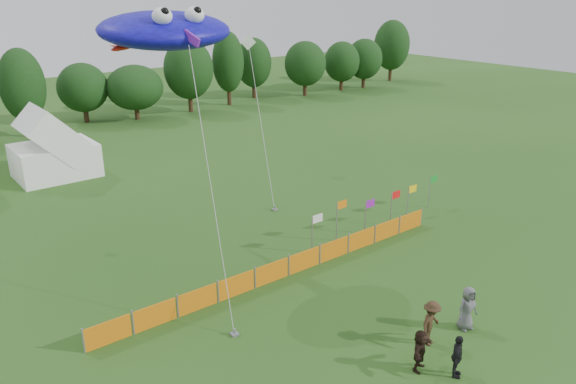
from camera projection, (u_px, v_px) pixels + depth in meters
ground at (388, 368)px, 20.76m from camera, size 160.00×160.00×0.00m
treeline at (49, 87)px, 53.41m from camera, size 104.57×8.78×8.36m
tent_right at (54, 150)px, 40.97m from camera, size 5.63×4.50×3.97m
barrier_fence at (288, 266)px, 27.19m from camera, size 19.90×0.06×1.00m
flag_row at (378, 205)px, 32.34m from camera, size 10.73×0.49×2.29m
spectator_c at (431, 323)px, 21.83m from camera, size 1.36×0.99×1.88m
spectator_d at (457, 357)px, 20.04m from camera, size 1.05×0.86×1.67m
spectator_e at (467, 308)px, 22.83m from camera, size 1.03×0.78×1.89m
spectator_f at (420, 350)px, 20.41m from camera, size 1.58×1.02×1.63m
stingray_kite at (162, 30)px, 25.31m from camera, size 6.30×15.52×12.53m
small_kite_white at (255, 87)px, 39.85m from camera, size 5.48×9.78×9.93m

